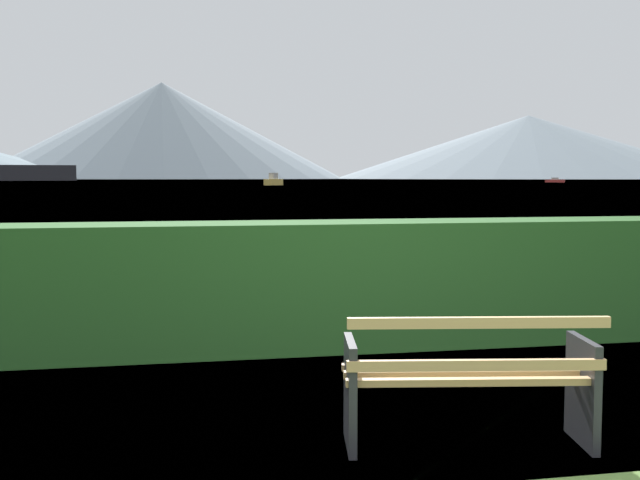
% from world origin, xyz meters
% --- Properties ---
extents(ground_plane, '(1400.00, 1400.00, 0.00)m').
position_xyz_m(ground_plane, '(0.00, 0.00, 0.00)').
color(ground_plane, '#567A38').
extents(water_surface, '(620.00, 620.00, 0.00)m').
position_xyz_m(water_surface, '(0.00, 309.36, 0.00)').
color(water_surface, '#7A99A8').
rests_on(water_surface, ground_plane).
extents(park_bench, '(1.62, 0.81, 0.87)m').
position_xyz_m(park_bench, '(-0.01, -0.06, 0.42)').
color(park_bench, tan).
rests_on(park_bench, ground_plane).
extents(hedge_row, '(7.69, 0.88, 1.24)m').
position_xyz_m(hedge_row, '(0.00, 3.01, 0.62)').
color(hedge_row, '#285B23').
rests_on(hedge_row, ground_plane).
extents(fishing_boat_near, '(5.26, 4.20, 1.35)m').
position_xyz_m(fishing_boat_near, '(104.04, 195.77, 0.49)').
color(fishing_boat_near, '#B2332D').
rests_on(fishing_boat_near, water_surface).
extents(sailboat_mid, '(4.01, 4.19, 2.36)m').
position_xyz_m(sailboat_mid, '(19.03, 143.86, 0.83)').
color(sailboat_mid, gold).
rests_on(sailboat_mid, water_surface).
extents(distant_hills, '(839.69, 401.36, 69.72)m').
position_xyz_m(distant_hills, '(-68.55, 549.20, 28.33)').
color(distant_hills, slate).
rests_on(distant_hills, ground_plane).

